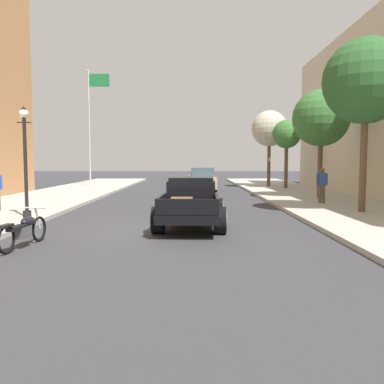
# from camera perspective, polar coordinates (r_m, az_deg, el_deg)

# --- Properties ---
(ground_plane) EXTENTS (140.00, 140.00, 0.00)m
(ground_plane) POSITION_cam_1_polar(r_m,az_deg,el_deg) (12.62, -2.68, -5.19)
(ground_plane) COLOR #333338
(hotrod_truck_black) EXTENTS (2.32, 5.00, 1.58)m
(hotrod_truck_black) POSITION_cam_1_polar(r_m,az_deg,el_deg) (13.09, 0.10, -1.50)
(hotrod_truck_black) COLOR black
(hotrod_truck_black) RESTS_ON ground
(motorcycle_parked) EXTENTS (0.62, 2.11, 0.93)m
(motorcycle_parked) POSITION_cam_1_polar(r_m,az_deg,el_deg) (10.58, -22.84, -5.00)
(motorcycle_parked) COLOR black
(motorcycle_parked) RESTS_ON ground
(car_background_tan) EXTENTS (2.05, 4.39, 1.65)m
(car_background_tan) POSITION_cam_1_polar(r_m,az_deg,el_deg) (28.42, 1.63, 1.76)
(car_background_tan) COLOR tan
(car_background_tan) RESTS_ON ground
(pedestrian_sidewalk_right) EXTENTS (0.53, 0.22, 1.65)m
(pedestrian_sidewalk_right) POSITION_cam_1_polar(r_m,az_deg,el_deg) (19.48, 18.40, 1.21)
(pedestrian_sidewalk_right) COLOR brown
(pedestrian_sidewalk_right) RESTS_ON sidewalk_right
(street_lamp_near) EXTENTS (0.50, 0.32, 3.85)m
(street_lamp_near) POSITION_cam_1_polar(r_m,az_deg,el_deg) (14.90, -22.65, 5.16)
(street_lamp_near) COLOR black
(street_lamp_near) RESTS_ON sidewalk_left
(flagpole) EXTENTS (1.74, 0.16, 9.16)m
(flagpole) POSITION_cam_1_polar(r_m,az_deg,el_deg) (33.15, -13.98, 10.68)
(flagpole) COLOR #B2B2B7
(flagpole) RESTS_ON sidewalk_left
(street_tree_nearest) EXTENTS (3.24, 3.24, 6.62)m
(street_tree_nearest) POSITION_cam_1_polar(r_m,az_deg,el_deg) (16.93, 23.96, 14.35)
(street_tree_nearest) COLOR brown
(street_tree_nearest) RESTS_ON sidewalk_right
(street_tree_second) EXTENTS (3.03, 3.03, 5.77)m
(street_tree_second) POSITION_cam_1_polar(r_m,az_deg,el_deg) (22.59, 18.29, 10.03)
(street_tree_second) COLOR brown
(street_tree_second) RESTS_ON sidewalk_right
(street_tree_third) EXTENTS (2.05, 2.05, 4.93)m
(street_tree_third) POSITION_cam_1_polar(r_m,az_deg,el_deg) (29.62, 13.67, 8.00)
(street_tree_third) COLOR brown
(street_tree_third) RESTS_ON sidewalk_right
(street_tree_farthest) EXTENTS (2.78, 2.78, 5.89)m
(street_tree_farthest) POSITION_cam_1_polar(r_m,az_deg,el_deg) (31.83, 11.29, 8.91)
(street_tree_farthest) COLOR brown
(street_tree_farthest) RESTS_ON sidewalk_right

